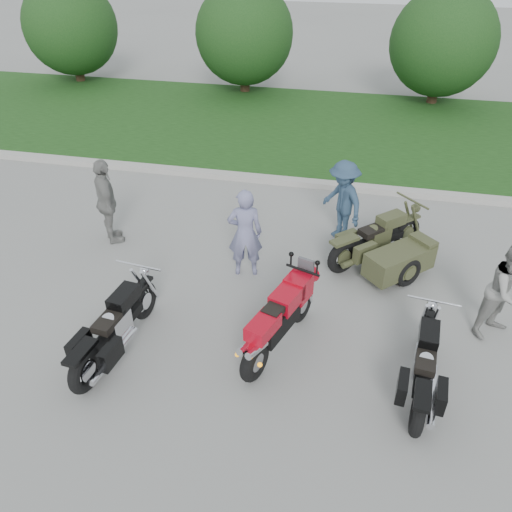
% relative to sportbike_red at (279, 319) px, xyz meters
% --- Properties ---
extents(ground, '(80.00, 80.00, 0.00)m').
position_rel_sportbike_red_xyz_m(ground, '(-0.70, -0.07, -0.61)').
color(ground, gray).
rests_on(ground, ground).
extents(curb, '(60.00, 0.30, 0.15)m').
position_rel_sportbike_red_xyz_m(curb, '(-0.70, 5.93, -0.53)').
color(curb, '#A8A59E').
rests_on(curb, ground).
extents(grass_strip, '(60.00, 8.00, 0.14)m').
position_rel_sportbike_red_xyz_m(grass_strip, '(-0.70, 10.08, -0.54)').
color(grass_strip, '#275A1E').
rests_on(grass_strip, ground).
extents(tree_far_left, '(3.60, 3.60, 4.00)m').
position_rel_sportbike_red_xyz_m(tree_far_left, '(-10.70, 13.43, 1.59)').
color(tree_far_left, '#3F2B1C').
rests_on(tree_far_left, ground).
extents(tree_mid_left, '(3.60, 3.60, 4.00)m').
position_rel_sportbike_red_xyz_m(tree_mid_left, '(-3.70, 13.43, 1.59)').
color(tree_mid_left, '#3F2B1C').
rests_on(tree_mid_left, ground).
extents(tree_mid_right, '(3.60, 3.60, 4.00)m').
position_rel_sportbike_red_xyz_m(tree_mid_right, '(3.30, 13.43, 1.59)').
color(tree_mid_right, '#3F2B1C').
rests_on(tree_mid_right, ground).
extents(sportbike_red, '(0.91, 2.10, 1.03)m').
position_rel_sportbike_red_xyz_m(sportbike_red, '(0.00, 0.00, 0.00)').
color(sportbike_red, black).
rests_on(sportbike_red, ground).
extents(cruiser_left, '(0.51, 2.37, 0.91)m').
position_rel_sportbike_red_xyz_m(cruiser_left, '(-2.47, -0.64, -0.14)').
color(cruiser_left, black).
rests_on(cruiser_left, ground).
extents(cruiser_right, '(0.48, 2.23, 0.86)m').
position_rel_sportbike_red_xyz_m(cruiser_right, '(2.16, -0.43, -0.17)').
color(cruiser_right, black).
rests_on(cruiser_right, ground).
extents(cruiser_sidecar, '(2.05, 2.14, 0.93)m').
position_rel_sportbike_red_xyz_m(cruiser_sidecar, '(1.68, 2.53, -0.17)').
color(cruiser_sidecar, black).
rests_on(cruiser_sidecar, ground).
extents(person_stripe, '(0.73, 0.57, 1.79)m').
position_rel_sportbike_red_xyz_m(person_stripe, '(-0.98, 1.90, 0.29)').
color(person_stripe, '#7879A3').
rests_on(person_stripe, ground).
extents(person_grey, '(1.04, 1.03, 1.70)m').
position_rel_sportbike_red_xyz_m(person_grey, '(3.47, 1.14, 0.24)').
color(person_grey, gray).
rests_on(person_grey, ground).
extents(person_denim, '(1.23, 1.28, 1.75)m').
position_rel_sportbike_red_xyz_m(person_denim, '(0.69, 3.60, 0.27)').
color(person_denim, navy).
rests_on(person_denim, ground).
extents(person_back, '(0.99, 1.13, 1.83)m').
position_rel_sportbike_red_xyz_m(person_back, '(-4.01, 2.45, 0.31)').
color(person_back, gray).
rests_on(person_back, ground).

